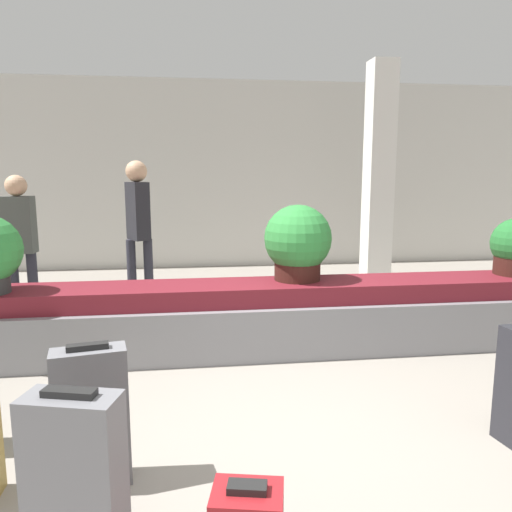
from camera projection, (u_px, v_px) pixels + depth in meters
name	position (u px, v px, depth m)	size (l,w,h in m)	color
ground_plane	(288.00, 435.00, 3.17)	(18.00, 18.00, 0.00)	gray
back_wall	(223.00, 175.00, 8.66)	(18.00, 0.06, 3.20)	beige
carousel	(256.00, 319.00, 4.64)	(7.33, 0.72, 0.65)	gray
pillar	(379.00, 176.00, 7.21)	(0.36, 0.36, 3.20)	silver
suitcase_1	(75.00, 481.00, 2.07)	(0.43, 0.29, 0.79)	slate
suitcase_4	(92.00, 417.00, 2.62)	(0.40, 0.24, 0.78)	slate
potted_plant_2	(298.00, 243.00, 4.66)	(0.63, 0.63, 0.71)	#381914
traveler_0	(20.00, 236.00, 5.43)	(0.33, 0.23, 1.62)	#282833
traveler_1	(138.00, 221.00, 5.92)	(0.31, 0.37, 1.79)	#282833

